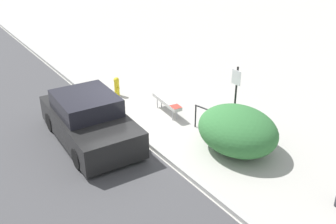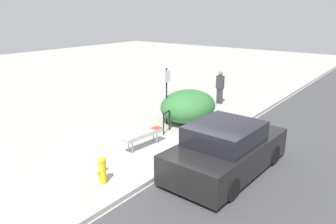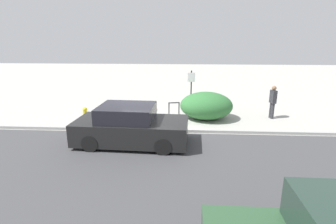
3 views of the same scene
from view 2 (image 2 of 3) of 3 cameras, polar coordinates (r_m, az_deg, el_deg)
name	(u,v)px [view 2 (image 2 of 3)]	position (r m, az deg, el deg)	size (l,w,h in m)	color
ground_plane	(193,155)	(10.68, 4.40, -7.46)	(60.00, 60.00, 0.00)	#ADAAA3
curb	(193,153)	(10.65, 4.41, -7.15)	(60.00, 0.20, 0.13)	#A8A8A3
bench	(143,135)	(11.06, -4.32, -3.96)	(1.66, 0.47, 0.54)	#99999E
bike_rack	(166,120)	(12.38, -0.27, -1.37)	(0.55, 0.16, 0.83)	black
sign_post	(167,91)	(13.14, -0.22, 3.73)	(0.36, 0.08, 2.30)	black
fire_hydrant	(102,169)	(9.03, -11.38, -9.74)	(0.36, 0.22, 0.77)	gold
shrub_hedge	(188,106)	(13.60, 3.53, 1.02)	(2.56, 2.14, 1.33)	#337038
pedestrian	(220,87)	(16.41, 9.04, 4.40)	(0.26, 0.40, 1.63)	#333338
parked_car_near	(226,150)	(9.51, 10.12, -6.50)	(4.23, 2.06, 1.47)	black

